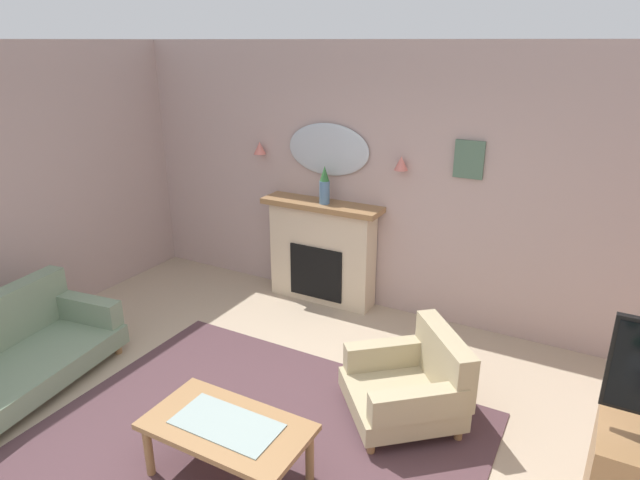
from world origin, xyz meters
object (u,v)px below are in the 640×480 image
at_px(floral_couch, 8,355).
at_px(wall_mirror, 328,150).
at_px(wall_sconce_left, 260,148).
at_px(mantel_vase_centre, 325,186).
at_px(armchair_near_fireplace, 413,383).
at_px(wall_sconce_right, 401,163).
at_px(framed_picture, 469,160).
at_px(fireplace, 322,253).
at_px(coffee_table, 227,431).

bearing_deg(floral_couch, wall_mirror, 62.66).
bearing_deg(wall_sconce_left, mantel_vase_centre, -7.59).
bearing_deg(armchair_near_fireplace, floral_couch, -157.62).
bearing_deg(wall_sconce_right, framed_picture, 5.27).
distance_m(fireplace, armchair_near_fireplace, 2.21).
bearing_deg(floral_couch, wall_sconce_right, 50.53).
xyz_separation_m(floral_couch, armchair_near_fireplace, (3.12, 1.28, -0.01)).
relative_size(mantel_vase_centre, floral_couch, 0.23).
bearing_deg(coffee_table, mantel_vase_centre, 104.78).
bearing_deg(framed_picture, floral_couch, -135.82).
xyz_separation_m(mantel_vase_centre, floral_couch, (-1.55, -2.74, -1.03)).
relative_size(wall_sconce_right, framed_picture, 0.39).
height_order(fireplace, mantel_vase_centre, mantel_vase_centre).
height_order(framed_picture, floral_couch, framed_picture).
bearing_deg(armchair_near_fireplace, wall_mirror, 134.77).
relative_size(floral_couch, armchair_near_fireplace, 1.58).
bearing_deg(mantel_vase_centre, framed_picture, 7.08).
bearing_deg(wall_sconce_left, floral_couch, -102.88).
bearing_deg(wall_sconce_left, wall_sconce_right, 0.00).
height_order(mantel_vase_centre, coffee_table, mantel_vase_centre).
xyz_separation_m(wall_mirror, framed_picture, (1.50, 0.01, 0.04)).
bearing_deg(floral_couch, framed_picture, 44.18).
height_order(wall_mirror, floral_couch, wall_mirror).
height_order(mantel_vase_centre, armchair_near_fireplace, mantel_vase_centre).
bearing_deg(armchair_near_fireplace, coffee_table, -125.23).
bearing_deg(fireplace, wall_sconce_left, 173.84).
bearing_deg(wall_mirror, mantel_vase_centre, -73.61).
distance_m(coffee_table, floral_couch, 2.26).
xyz_separation_m(fireplace, coffee_table, (0.75, -2.70, -0.19)).
relative_size(coffee_table, armchair_near_fireplace, 0.96).
xyz_separation_m(wall_sconce_right, armchair_near_fireplace, (0.76, -1.58, -1.35)).
relative_size(framed_picture, armchair_near_fireplace, 0.31).
xyz_separation_m(mantel_vase_centre, framed_picture, (1.45, 0.18, 0.40)).
xyz_separation_m(fireplace, wall_mirror, (0.00, 0.14, 1.14)).
relative_size(wall_mirror, armchair_near_fireplace, 0.84).
bearing_deg(wall_sconce_left, framed_picture, 1.46).
height_order(fireplace, coffee_table, fireplace).
xyz_separation_m(fireplace, framed_picture, (1.50, 0.15, 1.18)).
bearing_deg(armchair_near_fireplace, framed_picture, 93.94).
relative_size(mantel_vase_centre, wall_sconce_left, 2.93).
relative_size(fireplace, armchair_near_fireplace, 1.19).
height_order(mantel_vase_centre, floral_couch, mantel_vase_centre).
bearing_deg(wall_sconce_left, coffee_table, -60.10).
bearing_deg(wall_mirror, floral_couch, -117.34).
height_order(wall_sconce_right, coffee_table, wall_sconce_right).
relative_size(fireplace, coffee_table, 1.24).
xyz_separation_m(wall_sconce_right, coffee_table, (-0.10, -2.79, -1.28)).
relative_size(wall_sconce_right, floral_couch, 0.08).
height_order(fireplace, wall_mirror, wall_mirror).
bearing_deg(mantel_vase_centre, wall_mirror, 106.39).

